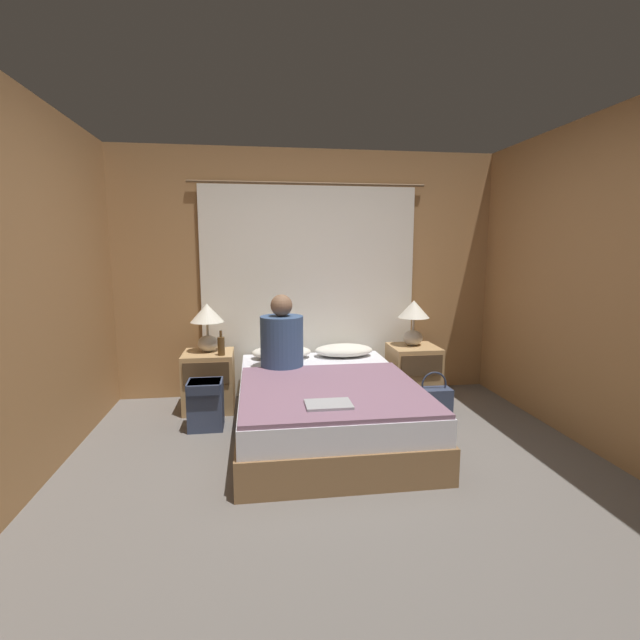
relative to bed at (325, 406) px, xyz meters
The scene contains 16 objects.
ground_plane 0.97m from the bed, 90.00° to the right, with size 16.00×16.00×0.00m, color #66605B.
wall_back 1.54m from the bed, 90.00° to the left, with size 4.00×0.06×2.50m.
curtain_panel 1.38m from the bed, 90.00° to the left, with size 2.38×0.03×2.17m.
bed is the anchor object (origin of this frame).
nightstand_left 1.23m from the bed, 144.82° to the left, with size 0.46×0.47×0.55m.
nightstand_right 1.23m from the bed, 35.18° to the left, with size 0.46×0.47×0.55m.
lamp_left 1.40m from the bed, 143.25° to the left, with size 0.31×0.31×0.46m.
lamp_right 1.40m from the bed, 36.75° to the left, with size 0.31×0.31×0.46m.
pillow_left 0.92m from the bed, 110.98° to the left, with size 0.58×0.36×0.12m.
pillow_right 0.92m from the bed, 69.02° to the left, with size 0.58×0.36×0.12m.
blanket_on_bed 0.40m from the bed, 90.00° to the right, with size 1.36×1.38×0.03m.
person_left_in_bed 0.72m from the bed, 128.51° to the left, with size 0.38×0.38×0.67m.
beer_bottle_on_left_stand 1.13m from the bed, 146.67° to the left, with size 0.07×0.07×0.23m.
laptop_on_bed 0.77m from the bed, 96.97° to the right, with size 0.31×0.22×0.02m.
backpack_on_floor 1.01m from the bed, 167.80° to the left, with size 0.29×0.28×0.42m.
handbag_on_floor 1.07m from the bed, 12.89° to the left, with size 0.32×0.17×0.41m.
Camera 1 is at (-0.56, -2.70, 1.51)m, focal length 26.00 mm.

